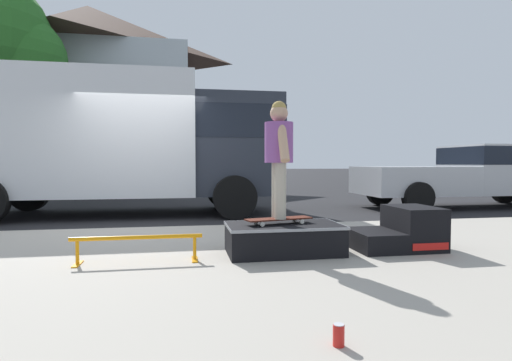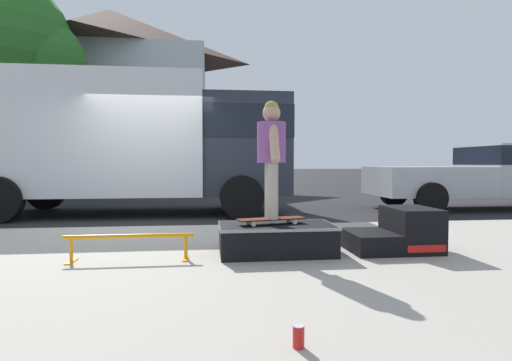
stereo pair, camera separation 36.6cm
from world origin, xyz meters
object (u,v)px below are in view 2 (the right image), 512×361
at_px(box_truck, 135,139).
at_px(street_tree_main, 12,49).
at_px(skateboard, 271,219).
at_px(skater_kid, 271,149).
at_px(kicker_ramp, 398,233).
at_px(skate_box, 276,238).
at_px(soda_can, 299,337).
at_px(grind_rail, 129,241).
at_px(pickup_truck_silver, 491,173).

bearing_deg(box_truck, street_tree_main, 132.78).
relative_size(skateboard, skater_kid, 0.61).
bearing_deg(box_truck, kicker_ramp, -52.11).
bearing_deg(skater_kid, kicker_ramp, -0.25).
distance_m(skate_box, box_truck, 5.69).
relative_size(soda_can, street_tree_main, 0.02).
distance_m(skateboard, soda_can, 2.41).
relative_size(skateboard, soda_can, 6.39).
relative_size(soda_can, box_truck, 0.02).
relative_size(grind_rail, box_truck, 0.19).
xyz_separation_m(soda_can, pickup_truck_silver, (6.58, 7.34, 0.71)).
xyz_separation_m(grind_rail, street_tree_main, (-5.69, 10.39, 4.65)).
bearing_deg(soda_can, skate_box, 83.46).
bearing_deg(skater_kid, skateboard, 90.00).
distance_m(soda_can, box_truck, 7.79).
distance_m(skate_box, grind_rail, 1.61).
relative_size(skate_box, box_truck, 0.19).
xyz_separation_m(skate_box, skateboard, (-0.06, 0.01, 0.21)).
bearing_deg(soda_can, skateboard, 84.82).
distance_m(kicker_ramp, pickup_truck_silver, 6.97).
bearing_deg(grind_rail, box_truck, 98.91).
height_order(grind_rail, skateboard, skateboard).
height_order(soda_can, street_tree_main, street_tree_main).
distance_m(kicker_ramp, grind_rail, 3.07).
bearing_deg(box_truck, skateboard, -64.67).
height_order(skateboard, skater_kid, skater_kid).
bearing_deg(kicker_ramp, grind_rail, -177.36).
height_order(skater_kid, soda_can, skater_kid).
bearing_deg(grind_rail, skate_box, 5.05).
xyz_separation_m(kicker_ramp, skateboard, (-1.52, 0.01, 0.18)).
height_order(kicker_ramp, grind_rail, kicker_ramp).
distance_m(skate_box, pickup_truck_silver, 8.06).
distance_m(grind_rail, pickup_truck_silver, 9.44).
xyz_separation_m(kicker_ramp, soda_can, (-1.73, -2.37, -0.15)).
height_order(grind_rail, box_truck, box_truck).
relative_size(skater_kid, pickup_truck_silver, 0.23).
distance_m(skate_box, kicker_ramp, 1.46).
distance_m(pickup_truck_silver, street_tree_main, 15.15).
relative_size(grind_rail, pickup_truck_silver, 0.24).
relative_size(skateboard, box_truck, 0.12).
bearing_deg(kicker_ramp, box_truck, 127.89).
xyz_separation_m(grind_rail, skater_kid, (1.55, 0.15, 0.98)).
relative_size(grind_rail, skateboard, 1.67).
height_order(skateboard, pickup_truck_silver, pickup_truck_silver).
distance_m(skate_box, skater_kid, 1.01).
relative_size(kicker_ramp, box_truck, 0.15).
bearing_deg(skateboard, grind_rail, -174.53).
bearing_deg(skateboard, skate_box, -6.39).
distance_m(grind_rail, box_truck, 5.35).
bearing_deg(skate_box, soda_can, -96.54).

